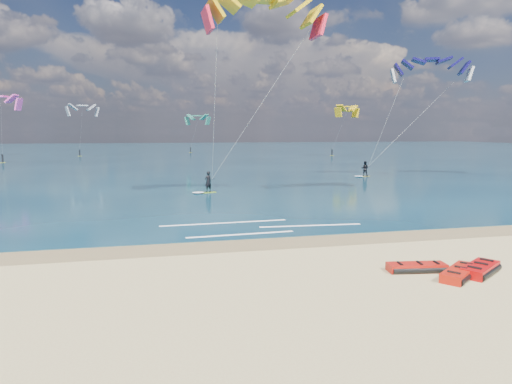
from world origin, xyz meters
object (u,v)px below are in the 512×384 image
at_px(packed_kite_right, 480,274).
at_px(packed_kite_left, 459,277).
at_px(kitesurfer_far, 400,110).
at_px(packed_kite_mid, 416,271).
at_px(kitesurfer_main, 236,90).

bearing_deg(packed_kite_right, packed_kite_left, 157.32).
xyz_separation_m(packed_kite_right, kitesurfer_far, (15.61, 32.76, 7.64)).
distance_m(packed_kite_left, packed_kite_right, 1.02).
bearing_deg(packed_kite_left, packed_kite_mid, 100.67).
distance_m(packed_kite_left, kitesurfer_main, 23.70).
distance_m(packed_kite_left, packed_kite_mid, 1.48).
bearing_deg(kitesurfer_far, packed_kite_mid, -134.15).
distance_m(kitesurfer_main, kitesurfer_far, 23.55).
xyz_separation_m(packed_kite_mid, kitesurfer_main, (-3.00, 20.75, 8.46)).
relative_size(kitesurfer_main, kitesurfer_far, 1.12).
relative_size(packed_kite_right, kitesurfer_far, 0.16).
height_order(packed_kite_mid, kitesurfer_far, kitesurfer_far).
bearing_deg(packed_kite_right, packed_kite_mid, 125.32).
height_order(packed_kite_right, kitesurfer_far, kitesurfer_far).
bearing_deg(packed_kite_mid, kitesurfer_main, 106.55).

